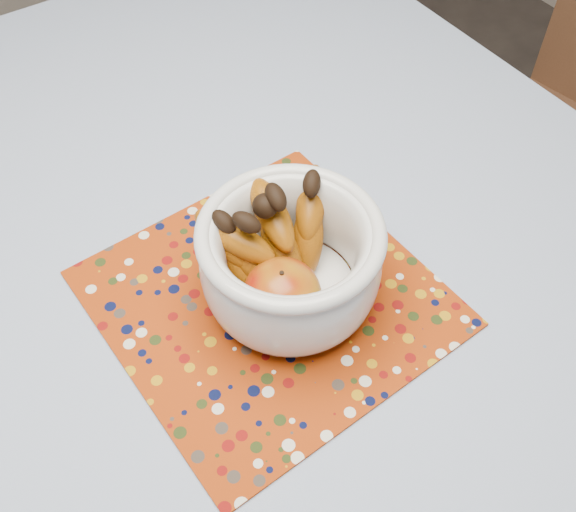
# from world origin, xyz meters

# --- Properties ---
(table) EXTENTS (1.20, 1.20, 0.75)m
(table) POSITION_xyz_m (0.00, 0.00, 0.67)
(table) COLOR brown
(table) RESTS_ON ground
(tablecloth) EXTENTS (1.32, 1.32, 0.01)m
(tablecloth) POSITION_xyz_m (0.00, 0.00, 0.76)
(tablecloth) COLOR slate
(tablecloth) RESTS_ON table
(placemat) EXTENTS (0.38, 0.38, 0.00)m
(placemat) POSITION_xyz_m (0.08, -0.11, 0.76)
(placemat) COLOR #8D2B07
(placemat) RESTS_ON tablecloth
(fruit_bowl) EXTENTS (0.23, 0.21, 0.16)m
(fruit_bowl) POSITION_xyz_m (0.10, -0.12, 0.84)
(fruit_bowl) COLOR silver
(fruit_bowl) RESTS_ON placemat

